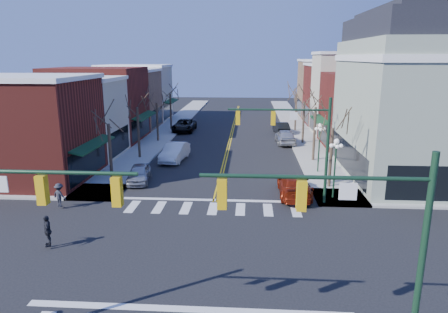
% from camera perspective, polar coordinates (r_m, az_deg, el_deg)
% --- Properties ---
extents(ground, '(160.00, 160.00, 0.00)m').
position_cam_1_polar(ground, '(20.84, -3.17, -13.69)').
color(ground, black).
rests_on(ground, ground).
extents(sidewalk_left, '(3.50, 70.00, 0.15)m').
position_cam_1_polar(sidewalk_left, '(41.01, -12.04, 0.18)').
color(sidewalk_left, '#9E9B93').
rests_on(sidewalk_left, ground).
extents(sidewalk_right, '(3.50, 70.00, 0.15)m').
position_cam_1_polar(sidewalk_right, '(40.01, 12.86, -0.21)').
color(sidewalk_right, '#9E9B93').
rests_on(sidewalk_right, ground).
extents(bldg_left_brick_a, '(10.00, 8.50, 8.00)m').
position_cam_1_polar(bldg_left_brick_a, '(35.40, -26.61, 3.30)').
color(bldg_left_brick_a, maroon).
rests_on(bldg_left_brick_a, ground).
extents(bldg_left_stucco_a, '(10.00, 7.00, 7.50)m').
position_cam_1_polar(bldg_left_stucco_a, '(42.21, -21.37, 5.00)').
color(bldg_left_stucco_a, '#BAB39A').
rests_on(bldg_left_stucco_a, ground).
extents(bldg_left_brick_b, '(10.00, 9.00, 8.50)m').
position_cam_1_polar(bldg_left_brick_b, '(49.44, -17.56, 7.09)').
color(bldg_left_brick_b, maroon).
rests_on(bldg_left_brick_b, ground).
extents(bldg_left_tan, '(10.00, 7.50, 7.80)m').
position_cam_1_polar(bldg_left_tan, '(57.21, -14.58, 7.80)').
color(bldg_left_tan, '#9A7555').
rests_on(bldg_left_tan, ground).
extents(bldg_left_stucco_b, '(10.00, 8.00, 8.20)m').
position_cam_1_polar(bldg_left_stucco_b, '(64.56, -12.46, 8.76)').
color(bldg_left_stucco_b, '#BAB39A').
rests_on(bldg_left_stucco_b, ground).
extents(bldg_right_brick_a, '(10.00, 8.50, 8.00)m').
position_cam_1_polar(bldg_right_brick_a, '(46.33, 20.35, 6.13)').
color(bldg_right_brick_a, maroon).
rests_on(bldg_right_brick_a, ground).
extents(bldg_right_stucco, '(10.00, 7.00, 10.00)m').
position_cam_1_polar(bldg_right_stucco, '(53.66, 18.13, 8.35)').
color(bldg_right_stucco, '#BAB39A').
rests_on(bldg_right_stucco, ground).
extents(bldg_right_brick_b, '(10.00, 8.00, 8.50)m').
position_cam_1_polar(bldg_right_brick_b, '(60.99, 16.37, 8.38)').
color(bldg_right_brick_b, maroon).
rests_on(bldg_right_brick_b, ground).
extents(bldg_right_tan, '(10.00, 8.00, 9.00)m').
position_cam_1_polar(bldg_right_tan, '(68.78, 14.96, 9.26)').
color(bldg_right_tan, '#9A7555').
rests_on(bldg_right_tan, ground).
extents(victorian_corner, '(12.25, 14.25, 13.30)m').
position_cam_1_polar(victorian_corner, '(35.87, 27.27, 7.66)').
color(victorian_corner, gray).
rests_on(victorian_corner, ground).
extents(traffic_mast_near_right, '(6.60, 0.28, 7.20)m').
position_cam_1_polar(traffic_mast_near_right, '(12.42, 18.78, -10.43)').
color(traffic_mast_near_right, '#14331E').
rests_on(traffic_mast_near_right, ground).
extents(traffic_mast_far_right, '(6.60, 0.28, 7.20)m').
position_cam_1_polar(traffic_mast_far_right, '(26.38, 10.70, 2.91)').
color(traffic_mast_far_right, '#14331E').
rests_on(traffic_mast_far_right, ground).
extents(lamppost_corner, '(0.36, 0.36, 4.33)m').
position_cam_1_polar(lamppost_corner, '(28.25, 15.63, -0.26)').
color(lamppost_corner, '#14331E').
rests_on(lamppost_corner, ground).
extents(lamppost_midblock, '(0.36, 0.36, 4.33)m').
position_cam_1_polar(lamppost_midblock, '(34.48, 13.49, 2.41)').
color(lamppost_midblock, '#14331E').
rests_on(lamppost_midblock, ground).
extents(tree_left_a, '(0.24, 0.24, 4.76)m').
position_cam_1_polar(tree_left_a, '(32.05, -15.92, 0.31)').
color(tree_left_a, '#382B21').
rests_on(tree_left_a, ground).
extents(tree_left_b, '(0.24, 0.24, 5.04)m').
position_cam_1_polar(tree_left_b, '(39.47, -12.12, 3.27)').
color(tree_left_b, '#382B21').
rests_on(tree_left_b, ground).
extents(tree_left_c, '(0.24, 0.24, 4.55)m').
position_cam_1_polar(tree_left_c, '(47.14, -9.50, 4.81)').
color(tree_left_c, '#382B21').
rests_on(tree_left_c, ground).
extents(tree_left_d, '(0.24, 0.24, 4.90)m').
position_cam_1_polar(tree_left_d, '(54.85, -7.62, 6.35)').
color(tree_left_d, '#382B21').
rests_on(tree_left_d, ground).
extents(tree_right_a, '(0.24, 0.24, 4.62)m').
position_cam_1_polar(tree_right_a, '(30.83, 14.99, -0.29)').
color(tree_right_a, '#382B21').
rests_on(tree_right_a, ground).
extents(tree_right_b, '(0.24, 0.24, 5.18)m').
position_cam_1_polar(tree_right_b, '(38.46, 12.78, 3.06)').
color(tree_right_b, '#382B21').
rests_on(tree_right_b, ground).
extents(tree_right_c, '(0.24, 0.24, 4.83)m').
position_cam_1_polar(tree_right_c, '(46.29, 11.27, 4.74)').
color(tree_right_c, '#382B21').
rests_on(tree_right_c, ground).
extents(tree_right_d, '(0.24, 0.24, 4.97)m').
position_cam_1_polar(tree_right_d, '(54.13, 10.20, 6.18)').
color(tree_right_d, '#382B21').
rests_on(tree_right_d, ground).
extents(car_left_near, '(2.17, 4.27, 1.39)m').
position_cam_1_polar(car_left_near, '(32.41, -12.04, -2.38)').
color(car_left_near, '#A8A9AD').
rests_on(car_left_near, ground).
extents(car_left_mid, '(2.30, 5.25, 1.68)m').
position_cam_1_polar(car_left_mid, '(38.45, -7.04, 0.63)').
color(car_left_mid, silver).
rests_on(car_left_mid, ground).
extents(car_left_far, '(2.76, 5.79, 1.60)m').
position_cam_1_polar(car_left_far, '(53.69, -5.69, 4.45)').
color(car_left_far, black).
rests_on(car_left_far, ground).
extents(car_right_near, '(2.20, 5.38, 1.56)m').
position_cam_1_polar(car_right_near, '(28.93, 10.01, -4.12)').
color(car_right_near, maroon).
rests_on(car_right_near, ground).
extents(car_right_mid, '(2.26, 5.10, 1.71)m').
position_cam_1_polar(car_right_mid, '(46.10, 8.75, 2.84)').
color(car_right_mid, '#ACADB1').
rests_on(car_right_mid, ground).
extents(car_right_far, '(2.05, 4.71, 1.50)m').
position_cam_1_polar(car_right_far, '(52.40, 8.16, 4.09)').
color(car_right_far, black).
rests_on(car_right_far, ground).
extents(pedestrian_dark_a, '(0.78, 1.05, 1.66)m').
position_cam_1_polar(pedestrian_dark_a, '(22.84, -23.90, -9.67)').
color(pedestrian_dark_a, black).
rests_on(pedestrian_dark_a, sidewalk_left).
extents(pedestrian_dark_b, '(1.17, 0.94, 1.58)m').
position_cam_1_polar(pedestrian_dark_b, '(28.24, -22.44, -5.11)').
color(pedestrian_dark_b, '#212229').
rests_on(pedestrian_dark_b, sidewalk_left).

